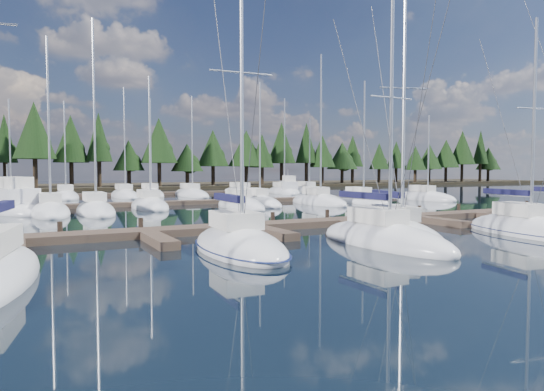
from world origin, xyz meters
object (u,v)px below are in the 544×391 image
motor_yacht_left (13,207)px  front_sailboat_2 (383,239)px  front_sailboat_1 (239,246)px  front_sailboat_3 (398,235)px  motor_yacht_right (289,190)px  front_sailboat_4 (524,230)px  main_dock (342,223)px

motor_yacht_left → front_sailboat_2: bearing=-59.9°
front_sailboat_1 → front_sailboat_3: (8.30, -0.49, 0.01)m
front_sailboat_1 → motor_yacht_right: 50.95m
motor_yacht_left → motor_yacht_right: bearing=26.8°
motor_yacht_left → front_sailboat_4: bearing=-48.0°
front_sailboat_1 → front_sailboat_2: (6.68, -1.29, -0.00)m
front_sailboat_2 → front_sailboat_4: size_ratio=1.00×
front_sailboat_2 → front_sailboat_3: front_sailboat_3 is taller
front_sailboat_3 → front_sailboat_1: bearing=176.6°
front_sailboat_3 → motor_yacht_left: front_sailboat_3 is taller
front_sailboat_1 → front_sailboat_3: size_ratio=1.01×
front_sailboat_2 → front_sailboat_3: bearing=26.2°
front_sailboat_4 → motor_yacht_right: front_sailboat_4 is taller
main_dock → front_sailboat_1: front_sailboat_1 is taller
front_sailboat_1 → motor_yacht_right: front_sailboat_1 is taller
main_dock → motor_yacht_left: 26.89m
front_sailboat_2 → motor_yacht_right: bearing=66.0°
front_sailboat_2 → main_dock: bearing=68.6°
front_sailboat_1 → motor_yacht_left: 27.05m
main_dock → front_sailboat_4: bearing=-51.3°
main_dock → front_sailboat_2: front_sailboat_2 is taller
main_dock → front_sailboat_1: (-9.53, -5.96, 0.08)m
front_sailboat_2 → motor_yacht_left: (-15.58, 26.83, 0.24)m
front_sailboat_4 → motor_yacht_left: (-24.73, 27.45, 0.24)m
front_sailboat_2 → motor_yacht_left: size_ratio=1.20×
motor_yacht_right → front_sailboat_2: bearing=-114.0°
motor_yacht_right → front_sailboat_1: bearing=-121.5°
motor_yacht_right → motor_yacht_left: bearing=-153.2°
front_sailboat_2 → motor_yacht_right: (19.91, 44.75, 0.20)m
front_sailboat_3 → front_sailboat_4: bearing=-10.7°
front_sailboat_2 → motor_yacht_right: size_ratio=1.33×
main_dock → front_sailboat_4: size_ratio=3.62×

